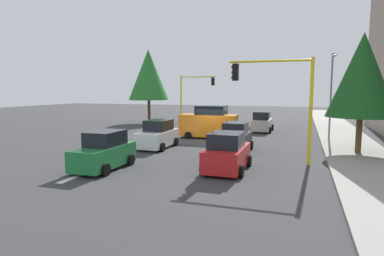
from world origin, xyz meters
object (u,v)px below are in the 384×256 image
(car_red, at_px, (227,153))
(car_white, at_px, (158,135))
(delivery_van_orange, at_px, (209,123))
(traffic_signal_near_left, at_px, (278,90))
(street_lamp_curbside, at_px, (332,87))
(car_silver, at_px, (262,122))
(traffic_signal_far_right, at_px, (194,90))
(tree_opposite_side, at_px, (149,75))
(car_green, at_px, (104,152))
(tree_roadside_near, at_px, (362,75))
(car_black, at_px, (236,138))

(car_red, bearing_deg, car_white, -129.06)
(delivery_van_orange, height_order, car_red, delivery_van_orange)
(traffic_signal_near_left, xyz_separation_m, street_lamp_curbside, (-9.61, 3.48, 0.23))
(street_lamp_curbside, relative_size, car_silver, 1.70)
(street_lamp_curbside, bearing_deg, car_red, -24.83)
(traffic_signal_far_right, relative_size, tree_opposite_side, 0.65)
(car_green, bearing_deg, street_lamp_curbside, 139.80)
(car_white, bearing_deg, delivery_van_orange, 159.25)
(car_white, height_order, car_green, same)
(traffic_signal_near_left, distance_m, car_silver, 14.65)
(car_silver, bearing_deg, delivery_van_orange, -31.73)
(tree_roadside_near, relative_size, car_black, 2.09)
(traffic_signal_far_right, relative_size, car_white, 1.46)
(car_red, bearing_deg, delivery_van_orange, -159.59)
(delivery_van_orange, height_order, car_black, delivery_van_orange)
(traffic_signal_near_left, bearing_deg, tree_opposite_side, -137.11)
(car_silver, bearing_deg, street_lamp_curbside, 52.80)
(car_white, bearing_deg, car_green, -0.02)
(tree_opposite_side, xyz_separation_m, car_black, (15.41, 13.93, -5.05))
(traffic_signal_far_right, xyz_separation_m, tree_opposite_side, (2.00, -5.28, 1.81))
(tree_roadside_near, relative_size, car_white, 1.90)
(tree_roadside_near, bearing_deg, delivery_van_orange, -110.05)
(tree_opposite_side, bearing_deg, car_silver, 74.69)
(car_red, xyz_separation_m, car_white, (-4.98, -6.13, -0.00))
(car_red, height_order, car_silver, same)
(car_white, distance_m, car_black, 5.56)
(traffic_signal_near_left, height_order, car_white, traffic_signal_near_left)
(car_green, bearing_deg, traffic_signal_far_right, -172.74)
(tree_opposite_side, height_order, delivery_van_orange, tree_opposite_side)
(traffic_signal_near_left, relative_size, tree_opposite_side, 0.65)
(car_red, bearing_deg, car_black, -173.70)
(tree_roadside_near, distance_m, car_silver, 13.05)
(car_green, relative_size, car_black, 1.06)
(delivery_van_orange, bearing_deg, car_white, -20.75)
(traffic_signal_near_left, relative_size, delivery_van_orange, 1.22)
(traffic_signal_near_left, distance_m, car_white, 9.23)
(car_green, bearing_deg, tree_roadside_near, 122.56)
(street_lamp_curbside, distance_m, tree_roadside_near, 5.80)
(street_lamp_curbside, distance_m, tree_opposite_side, 21.93)
(traffic_signal_far_right, height_order, street_lamp_curbside, street_lamp_curbside)
(traffic_signal_far_right, xyz_separation_m, tree_roadside_near, (16.00, 16.22, 0.87))
(delivery_van_orange, bearing_deg, car_green, -9.90)
(tree_roadside_near, xyz_separation_m, delivery_van_orange, (-4.00, -10.96, -3.72))
(traffic_signal_near_left, relative_size, tree_roadside_near, 0.77)
(traffic_signal_near_left, height_order, car_green, traffic_signal_near_left)
(traffic_signal_far_right, bearing_deg, street_lamp_curbside, 55.16)
(traffic_signal_far_right, relative_size, car_silver, 1.42)
(tree_roadside_near, xyz_separation_m, car_silver, (-10.09, -7.20, -4.11))
(street_lamp_curbside, bearing_deg, car_black, -41.75)
(street_lamp_curbside, bearing_deg, car_white, -58.26)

